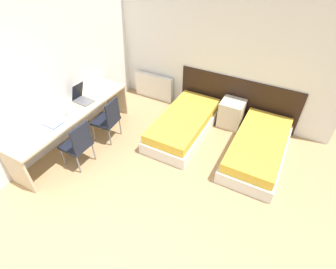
# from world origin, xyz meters

# --- Properties ---
(ground_plane) EXTENTS (20.00, 20.00, 0.00)m
(ground_plane) POSITION_xyz_m (0.00, 0.00, 0.00)
(ground_plane) COLOR tan
(wall_back) EXTENTS (5.04, 0.05, 2.70)m
(wall_back) POSITION_xyz_m (0.00, 3.95, 1.35)
(wall_back) COLOR white
(wall_back) RESTS_ON ground_plane
(wall_left) EXTENTS (0.05, 4.92, 2.70)m
(wall_left) POSITION_xyz_m (-2.05, 1.96, 1.35)
(wall_left) COLOR white
(wall_left) RESTS_ON ground_plane
(headboard_panel) EXTENTS (2.46, 0.03, 0.94)m
(headboard_panel) POSITION_xyz_m (0.66, 3.91, 0.47)
(headboard_panel) COLOR black
(headboard_panel) RESTS_ON ground_plane
(bed_near_window) EXTENTS (0.90, 1.86, 0.42)m
(bed_near_window) POSITION_xyz_m (-0.07, 2.95, 0.20)
(bed_near_window) COLOR silver
(bed_near_window) RESTS_ON ground_plane
(bed_near_door) EXTENTS (0.90, 1.86, 0.42)m
(bed_near_door) POSITION_xyz_m (1.39, 2.95, 0.20)
(bed_near_door) COLOR silver
(bed_near_door) RESTS_ON ground_plane
(nightstand) EXTENTS (0.45, 0.44, 0.55)m
(nightstand) POSITION_xyz_m (0.66, 3.66, 0.28)
(nightstand) COLOR beige
(nightstand) RESTS_ON ground_plane
(radiator) EXTENTS (0.95, 0.12, 0.58)m
(radiator) POSITION_xyz_m (-1.27, 3.83, 0.29)
(radiator) COLOR silver
(radiator) RESTS_ON ground_plane
(desk) EXTENTS (0.61, 2.51, 0.72)m
(desk) POSITION_xyz_m (-1.72, 1.72, 0.58)
(desk) COLOR #C6B28E
(desk) RESTS_ON ground_plane
(chair_near_laptop) EXTENTS (0.46, 0.46, 0.88)m
(chair_near_laptop) POSITION_xyz_m (-1.25, 2.12, 0.48)
(chair_near_laptop) COLOR black
(chair_near_laptop) RESTS_ON ground_plane
(chair_near_notebook) EXTENTS (0.44, 0.44, 0.88)m
(chair_near_notebook) POSITION_xyz_m (-1.25, 1.33, 0.48)
(chair_near_notebook) COLOR black
(chair_near_notebook) RESTS_ON ground_plane
(laptop) EXTENTS (0.37, 0.27, 0.35)m
(laptop) POSITION_xyz_m (-1.77, 2.08, 0.79)
(laptop) COLOR slate
(laptop) RESTS_ON desk
(open_notebook) EXTENTS (0.31, 0.24, 0.02)m
(open_notebook) POSITION_xyz_m (-1.72, 1.32, 0.73)
(open_notebook) COLOR #1E4793
(open_notebook) RESTS_ON desk
(mug) EXTENTS (0.08, 0.08, 0.09)m
(mug) POSITION_xyz_m (-1.66, 1.63, 0.77)
(mug) COLOR white
(mug) RESTS_ON desk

